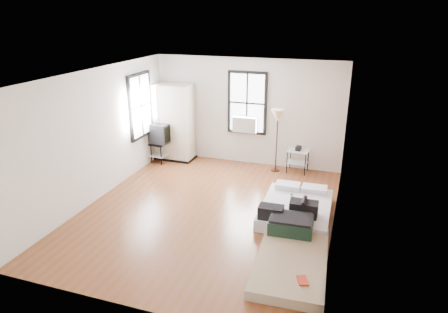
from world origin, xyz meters
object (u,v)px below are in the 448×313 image
(side_table, at_px, (298,155))
(floor_lamp, at_px, (278,119))
(mattress_main, at_px, (296,208))
(wardrobe, at_px, (174,123))
(tv_stand, at_px, (162,134))
(mattress_bare, at_px, (291,251))

(side_table, bearing_deg, floor_lamp, -172.71)
(mattress_main, distance_m, wardrobe, 4.42)
(mattress_main, relative_size, tv_stand, 1.72)
(side_table, xyz_separation_m, tv_stand, (-3.64, -0.32, 0.30))
(mattress_bare, distance_m, floor_lamp, 4.10)
(mattress_main, height_order, floor_lamp, floor_lamp)
(mattress_bare, distance_m, tv_stand, 5.46)
(tv_stand, bearing_deg, mattress_main, -19.29)
(side_table, height_order, tv_stand, tv_stand)
(wardrobe, distance_m, tv_stand, 0.45)
(wardrobe, height_order, tv_stand, wardrobe)
(floor_lamp, bearing_deg, mattress_main, -68.90)
(side_table, relative_size, tv_stand, 0.65)
(side_table, bearing_deg, mattress_main, -82.12)
(side_table, distance_m, tv_stand, 3.66)
(wardrobe, distance_m, floor_lamp, 2.86)
(mattress_bare, xyz_separation_m, side_table, (-0.49, 3.83, 0.33))
(mattress_bare, bearing_deg, floor_lamp, 102.47)
(side_table, bearing_deg, wardrobe, -178.81)
(mattress_main, bearing_deg, floor_lamp, 110.12)
(tv_stand, bearing_deg, wardrobe, 51.85)
(tv_stand, bearing_deg, side_table, 12.56)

